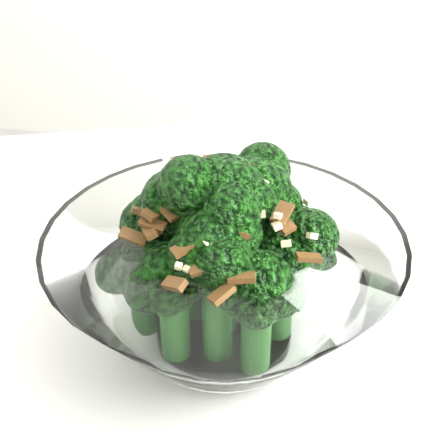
# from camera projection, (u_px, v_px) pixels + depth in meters

# --- Properties ---
(broccoli_dish) EXTENTS (0.25, 0.25, 0.15)m
(broccoli_dish) POSITION_uv_depth(u_px,v_px,m) (224.00, 275.00, 0.48)
(broccoli_dish) COLOR white
(broccoli_dish) RESTS_ON table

